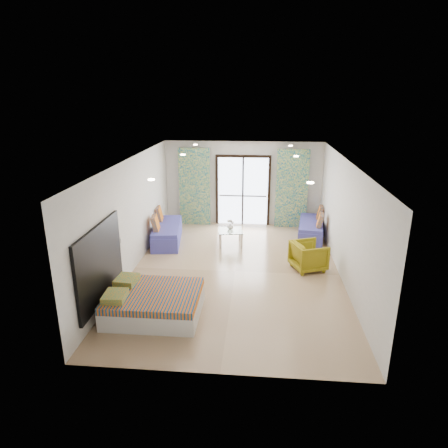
# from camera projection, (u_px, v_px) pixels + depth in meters

# --- Properties ---
(floor) EXTENTS (5.00, 7.50, 0.01)m
(floor) POSITION_uv_depth(u_px,v_px,m) (235.00, 271.00, 9.73)
(floor) COLOR #997B5B
(floor) RESTS_ON ground
(ceiling) EXTENTS (5.00, 7.50, 0.01)m
(ceiling) POSITION_uv_depth(u_px,v_px,m) (236.00, 161.00, 8.88)
(ceiling) COLOR silver
(ceiling) RESTS_ON ground
(wall_back) EXTENTS (5.00, 0.01, 2.70)m
(wall_back) POSITION_uv_depth(u_px,v_px,m) (243.00, 184.00, 12.85)
(wall_back) COLOR silver
(wall_back) RESTS_ON ground
(wall_front) EXTENTS (5.00, 0.01, 2.70)m
(wall_front) POSITION_uv_depth(u_px,v_px,m) (220.00, 296.00, 5.76)
(wall_front) COLOR silver
(wall_front) RESTS_ON ground
(wall_left) EXTENTS (0.01, 7.50, 2.70)m
(wall_left) POSITION_uv_depth(u_px,v_px,m) (131.00, 216.00, 9.51)
(wall_left) COLOR silver
(wall_left) RESTS_ON ground
(wall_right) EXTENTS (0.01, 7.50, 2.70)m
(wall_right) POSITION_uv_depth(u_px,v_px,m) (345.00, 222.00, 9.09)
(wall_right) COLOR silver
(wall_right) RESTS_ON ground
(balcony_door) EXTENTS (1.76, 0.08, 2.28)m
(balcony_door) POSITION_uv_depth(u_px,v_px,m) (243.00, 187.00, 12.85)
(balcony_door) COLOR black
(balcony_door) RESTS_ON floor
(balcony_rail) EXTENTS (1.52, 0.03, 0.04)m
(balcony_rail) POSITION_uv_depth(u_px,v_px,m) (243.00, 196.00, 12.95)
(balcony_rail) COLOR #595451
(balcony_rail) RESTS_ON balcony_door
(curtain_left) EXTENTS (1.00, 0.10, 2.50)m
(curtain_left) POSITION_uv_depth(u_px,v_px,m) (195.00, 187.00, 12.84)
(curtain_left) COLOR silver
(curtain_left) RESTS_ON floor
(curtain_right) EXTENTS (1.00, 0.10, 2.50)m
(curtain_right) POSITION_uv_depth(u_px,v_px,m) (292.00, 189.00, 12.58)
(curtain_right) COLOR silver
(curtain_right) RESTS_ON floor
(downlight_a) EXTENTS (0.12, 0.12, 0.02)m
(downlight_a) POSITION_uv_depth(u_px,v_px,m) (151.00, 180.00, 7.11)
(downlight_a) COLOR #FFE0B2
(downlight_a) RESTS_ON ceiling
(downlight_b) EXTENTS (0.12, 0.12, 0.02)m
(downlight_b) POSITION_uv_depth(u_px,v_px,m) (310.00, 183.00, 6.88)
(downlight_b) COLOR #FFE0B2
(downlight_b) RESTS_ON ceiling
(downlight_c) EXTENTS (0.12, 0.12, 0.02)m
(downlight_c) POSITION_uv_depth(u_px,v_px,m) (183.00, 155.00, 9.95)
(downlight_c) COLOR #FFE0B2
(downlight_c) RESTS_ON ceiling
(downlight_d) EXTENTS (0.12, 0.12, 0.02)m
(downlight_d) POSITION_uv_depth(u_px,v_px,m) (296.00, 156.00, 9.71)
(downlight_d) COLOR #FFE0B2
(downlight_d) RESTS_ON ceiling
(downlight_e) EXTENTS (0.12, 0.12, 0.02)m
(downlight_e) POSITION_uv_depth(u_px,v_px,m) (195.00, 145.00, 11.84)
(downlight_e) COLOR #FFE0B2
(downlight_e) RESTS_ON ceiling
(downlight_f) EXTENTS (0.12, 0.12, 0.02)m
(downlight_f) POSITION_uv_depth(u_px,v_px,m) (291.00, 146.00, 11.60)
(downlight_f) COLOR #FFE0B2
(downlight_f) RESTS_ON ceiling
(headboard) EXTENTS (0.06, 2.10, 1.50)m
(headboard) POSITION_uv_depth(u_px,v_px,m) (100.00, 263.00, 7.60)
(headboard) COLOR black
(headboard) RESTS_ON floor
(switch_plate) EXTENTS (0.02, 0.10, 0.10)m
(switch_plate) POSITION_uv_depth(u_px,v_px,m) (121.00, 240.00, 8.78)
(switch_plate) COLOR silver
(switch_plate) RESTS_ON wall_left
(bed) EXTENTS (1.78, 1.45, 0.61)m
(bed) POSITION_uv_depth(u_px,v_px,m) (153.00, 303.00, 7.76)
(bed) COLOR silver
(bed) RESTS_ON floor
(daybed_left) EXTENTS (0.98, 1.98, 0.94)m
(daybed_left) POSITION_uv_depth(u_px,v_px,m) (167.00, 232.00, 11.56)
(daybed_left) COLOR #4444A3
(daybed_left) RESTS_ON floor
(daybed_right) EXTENTS (0.91, 1.84, 0.87)m
(daybed_right) POSITION_uv_depth(u_px,v_px,m) (311.00, 228.00, 11.95)
(daybed_right) COLOR #4444A3
(daybed_right) RESTS_ON floor
(coffee_table) EXTENTS (0.76, 0.76, 0.78)m
(coffee_table) POSITION_uv_depth(u_px,v_px,m) (230.00, 232.00, 11.29)
(coffee_table) COLOR silver
(coffee_table) RESTS_ON floor
(vase) EXTENTS (0.21, 0.21, 0.18)m
(vase) POSITION_uv_depth(u_px,v_px,m) (230.00, 226.00, 11.31)
(vase) COLOR white
(vase) RESTS_ON coffee_table
(armchair) EXTENTS (0.92, 0.95, 0.77)m
(armchair) POSITION_uv_depth(u_px,v_px,m) (309.00, 255.00, 9.74)
(armchair) COLOR olive
(armchair) RESTS_ON floor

